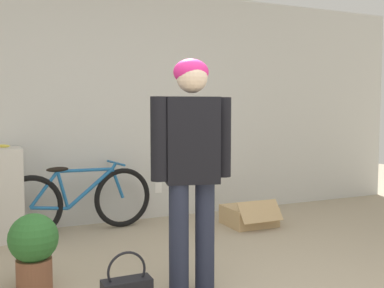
{
  "coord_description": "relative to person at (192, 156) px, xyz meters",
  "views": [
    {
      "loc": [
        -1.2,
        -2.02,
        1.26
      ],
      "look_at": [
        0.02,
        0.72,
        1.03
      ],
      "focal_mm": 42.0,
      "sensor_mm": 36.0,
      "label": 1
    }
  ],
  "objects": [
    {
      "name": "cardboard_box",
      "position": [
        1.32,
        1.42,
        -0.85
      ],
      "size": [
        0.5,
        0.54,
        0.3
      ],
      "color": "tan",
      "rests_on": "ground_plane"
    },
    {
      "name": "potted_plant",
      "position": [
        -0.98,
        0.52,
        -0.65
      ],
      "size": [
        0.34,
        0.34,
        0.54
      ],
      "color": "brown",
      "rests_on": "ground_plane"
    },
    {
      "name": "wall_back",
      "position": [
        -0.02,
        2.18,
        0.35
      ],
      "size": [
        8.0,
        0.07,
        2.6
      ],
      "color": "silver",
      "rests_on": "ground_plane"
    },
    {
      "name": "bicycle",
      "position": [
        -0.44,
        1.84,
        -0.61
      ],
      "size": [
        1.58,
        0.46,
        0.71
      ],
      "rotation": [
        0.0,
        0.0,
        0.14
      ],
      "color": "black",
      "rests_on": "ground_plane"
    },
    {
      "name": "person",
      "position": [
        0.0,
        0.0,
        0.0
      ],
      "size": [
        0.58,
        0.28,
        1.6
      ],
      "rotation": [
        0.0,
        0.0,
        -0.25
      ],
      "color": "#23283D",
      "rests_on": "ground_plane"
    }
  ]
}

